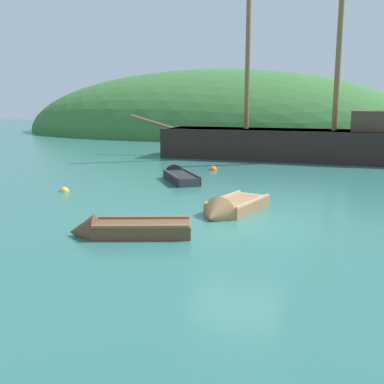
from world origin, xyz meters
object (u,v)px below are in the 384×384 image
rowboat_outer_left (178,178)px  rowboat_center (124,231)px  buoy_yellow (64,191)px  rowboat_near_dock (230,210)px  sailing_ship (295,149)px  buoy_orange (213,170)px

rowboat_outer_left → rowboat_center: bearing=155.6°
rowboat_center → rowboat_outer_left: 8.43m
rowboat_outer_left → buoy_yellow: (-3.40, -3.61, -0.11)m
rowboat_near_dock → rowboat_outer_left: bearing=-130.6°
rowboat_near_dock → sailing_ship: bearing=-167.3°
buoy_yellow → buoy_orange: bearing=58.8°
rowboat_center → buoy_orange: size_ratio=7.77×
rowboat_outer_left → buoy_orange: bearing=-45.9°
rowboat_outer_left → buoy_yellow: size_ratio=9.02×
rowboat_center → rowboat_near_dock: bearing=-141.6°
rowboat_near_dock → rowboat_center: size_ratio=0.96×
rowboat_near_dock → buoy_orange: 8.89m
buoy_orange → buoy_yellow: 8.01m
sailing_ship → rowboat_near_dock: size_ratio=5.77×
rowboat_center → rowboat_outer_left: rowboat_outer_left is taller
rowboat_center → rowboat_outer_left: bearing=-98.5°
buoy_yellow → rowboat_center: bearing=-45.6°
rowboat_center → buoy_yellow: 6.62m
buoy_orange → sailing_ship: bearing=55.8°
buoy_orange → buoy_yellow: bearing=-121.2°
rowboat_near_dock → buoy_yellow: rowboat_near_dock is taller
sailing_ship → rowboat_center: bearing=81.4°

